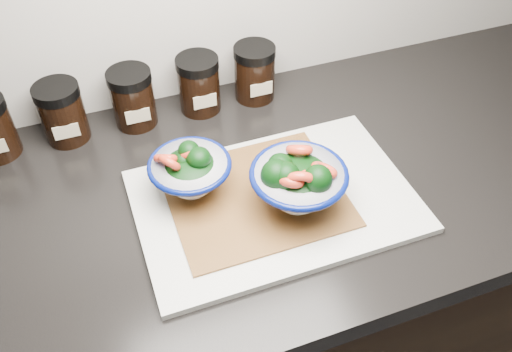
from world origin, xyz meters
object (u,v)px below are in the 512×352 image
object	(u,v)px
spice_jar_d	(133,98)
spice_jar_e	(199,84)
bowl_right	(298,182)
spice_jar_f	(255,72)
cutting_board	(275,201)
bowl_left	(190,171)
spice_jar_c	(62,113)

from	to	relation	value
spice_jar_d	spice_jar_e	bearing A→B (deg)	0.00
bowl_right	spice_jar_f	distance (m)	0.32
cutting_board	spice_jar_f	world-z (taller)	spice_jar_f
cutting_board	spice_jar_f	size ratio (longest dim) A/B	3.98
cutting_board	bowl_right	xyz separation A→B (m)	(0.03, -0.03, 0.06)
spice_jar_d	spice_jar_e	world-z (taller)	same
spice_jar_e	spice_jar_f	distance (m)	0.11
bowl_left	spice_jar_f	xyz separation A→B (m)	(0.19, 0.23, -0.00)
spice_jar_c	spice_jar_e	xyz separation A→B (m)	(0.26, 0.00, 0.00)
spice_jar_d	bowl_right	bearing A→B (deg)	-58.20
spice_jar_e	spice_jar_f	xyz separation A→B (m)	(0.11, 0.00, 0.00)
spice_jar_c	bowl_left	bearing A→B (deg)	-52.35
bowl_left	bowl_right	distance (m)	0.17
spice_jar_f	bowl_right	bearing A→B (deg)	-98.14
bowl_left	bowl_right	size ratio (longest dim) A/B	0.87
bowl_left	spice_jar_d	bearing A→B (deg)	101.90
spice_jar_e	spice_jar_f	size ratio (longest dim) A/B	1.00
bowl_right	spice_jar_f	xyz separation A→B (m)	(0.05, 0.32, -0.01)
cutting_board	spice_jar_e	bearing A→B (deg)	98.35
bowl_right	spice_jar_d	size ratio (longest dim) A/B	1.37
cutting_board	spice_jar_d	xyz separation A→B (m)	(-0.17, 0.29, 0.05)
spice_jar_d	spice_jar_f	world-z (taller)	same
spice_jar_d	spice_jar_e	distance (m)	0.13
bowl_left	spice_jar_f	bearing A→B (deg)	49.66
bowl_left	bowl_right	world-z (taller)	bowl_right
bowl_right	spice_jar_e	distance (m)	0.32
cutting_board	spice_jar_e	xyz separation A→B (m)	(-0.04, 0.29, 0.05)
spice_jar_c	spice_jar_d	xyz separation A→B (m)	(0.13, 0.00, 0.00)
cutting_board	spice_jar_c	world-z (taller)	spice_jar_c
spice_jar_c	spice_jar_d	world-z (taller)	same
spice_jar_f	spice_jar_c	bearing A→B (deg)	180.00
spice_jar_c	spice_jar_e	world-z (taller)	same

